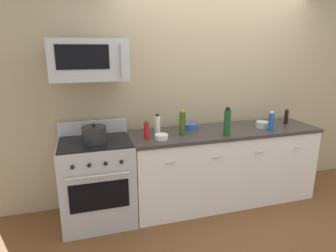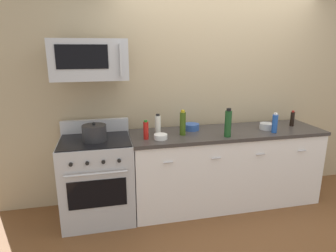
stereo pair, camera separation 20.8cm
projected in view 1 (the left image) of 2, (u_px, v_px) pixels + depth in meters
ground_plane at (222, 199)px, 3.68m from camera, size 6.45×6.45×0.00m
back_wall at (212, 89)px, 3.71m from camera, size 5.37×0.10×2.70m
counter_unit at (224, 166)px, 3.56m from camera, size 2.28×0.66×0.92m
range_oven at (97, 180)px, 3.14m from camera, size 0.76×0.69×1.07m
microwave at (89, 60)px, 2.85m from camera, size 0.74×0.44×0.40m
bottle_vinegar_white at (157, 125)px, 3.23m from camera, size 0.07×0.07×0.23m
bottle_hot_sauce_red at (147, 131)px, 3.05m from camera, size 0.06×0.06×0.21m
bottle_wine_green at (227, 122)px, 3.18m from camera, size 0.07×0.07×0.32m
bottle_olive_oil at (182, 123)px, 3.21m from camera, size 0.07×0.07×0.28m
bottle_soda_blue at (271, 122)px, 3.38m from camera, size 0.06×0.06×0.23m
bottle_soy_sauce_dark at (286, 117)px, 3.69m from camera, size 0.05×0.05×0.19m
bowl_blue_mixing at (190, 126)px, 3.44m from camera, size 0.18×0.18×0.07m
bowl_steel_prep at (262, 124)px, 3.53m from camera, size 0.16×0.16×0.07m
bowl_white_ceramic at (161, 137)px, 3.08m from camera, size 0.14×0.14×0.05m
stockpot at (94, 134)px, 2.95m from camera, size 0.25×0.25×0.20m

